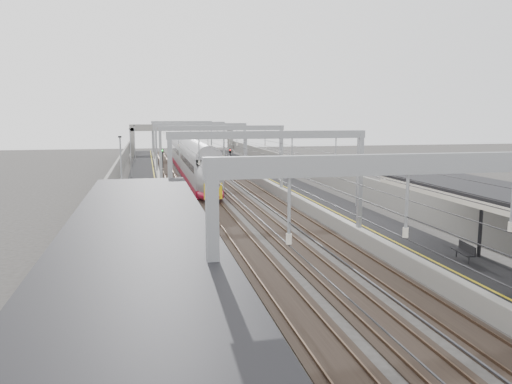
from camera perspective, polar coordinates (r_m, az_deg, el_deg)
name	(u,v)px	position (r m, az deg, el deg)	size (l,w,h in m)	color
platform_left	(145,192)	(54.54, -12.60, -0.03)	(4.00, 120.00, 1.00)	black
platform_right	(289,188)	(56.76, 3.76, 0.49)	(4.00, 120.00, 1.00)	black
tracks	(219,194)	(55.15, -4.25, -0.23)	(11.40, 140.00, 0.20)	black
overhead_line	(211,136)	(61.10, -5.21, 6.36)	(13.00, 140.00, 6.60)	#919499
canopy_left	(136,260)	(12.42, -13.52, -7.52)	(4.40, 30.00, 4.24)	black
overbridge	(182,132)	(109.27, -8.44, 6.84)	(22.00, 2.20, 6.90)	gray
wall_left	(113,183)	(54.50, -16.01, 1.00)	(0.30, 120.00, 3.20)	gray
wall_right	(316,177)	(57.58, 6.83, 1.67)	(0.30, 120.00, 3.20)	gray
train	(191,161)	(72.03, -7.45, 3.51)	(2.83, 51.63, 4.48)	maroon
bench	(465,250)	(28.54, 22.77, -6.15)	(0.72, 1.81, 0.91)	black
signal_green	(163,156)	(80.25, -10.63, 4.11)	(0.32, 0.32, 3.48)	black
signal_red_near	(218,156)	(78.21, -4.39, 4.12)	(0.32, 0.32, 3.48)	black
signal_red_far	(230,155)	(79.95, -2.97, 4.23)	(0.32, 0.32, 3.48)	black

